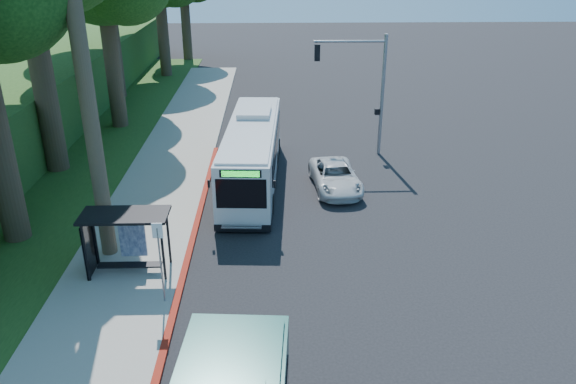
{
  "coord_description": "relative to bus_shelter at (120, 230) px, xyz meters",
  "views": [
    {
      "loc": [
        -1.57,
        -21.5,
        11.6
      ],
      "look_at": [
        -0.9,
        1.0,
        1.56
      ],
      "focal_mm": 35.0,
      "sensor_mm": 36.0,
      "label": 1
    }
  ],
  "objects": [
    {
      "name": "ground",
      "position": [
        7.26,
        2.86,
        -1.81
      ],
      "size": [
        140.0,
        140.0,
        0.0
      ],
      "primitive_type": "plane",
      "color": "black",
      "rests_on": "ground"
    },
    {
      "name": "sidewalk",
      "position": [
        -0.04,
        2.86,
        -1.75
      ],
      "size": [
        4.5,
        70.0,
        0.12
      ],
      "primitive_type": "cube",
      "color": "gray",
      "rests_on": "ground"
    },
    {
      "name": "red_curb",
      "position": [
        2.26,
        -1.14,
        -1.74
      ],
      "size": [
        0.25,
        30.0,
        0.13
      ],
      "primitive_type": "cube",
      "color": "maroon",
      "rests_on": "ground"
    },
    {
      "name": "grass_verge",
      "position": [
        -5.74,
        7.86,
        -1.78
      ],
      "size": [
        8.0,
        70.0,
        0.06
      ],
      "primitive_type": "cube",
      "color": "#234719",
      "rests_on": "ground"
    },
    {
      "name": "bus_shelter",
      "position": [
        0.0,
        0.0,
        0.0
      ],
      "size": [
        3.2,
        1.51,
        2.55
      ],
      "color": "black",
      "rests_on": "ground"
    },
    {
      "name": "stop_sign_pole",
      "position": [
        1.86,
        -2.14,
        0.28
      ],
      "size": [
        0.35,
        0.06,
        3.17
      ],
      "color": "gray",
      "rests_on": "ground"
    },
    {
      "name": "traffic_signal_pole",
      "position": [
        11.04,
        12.86,
        2.62
      ],
      "size": [
        4.1,
        0.3,
        7.0
      ],
      "color": "gray",
      "rests_on": "ground"
    },
    {
      "name": "white_bus",
      "position": [
        4.66,
        8.78,
        -0.12
      ],
      "size": [
        3.07,
        11.67,
        3.45
      ],
      "rotation": [
        0.0,
        0.0,
        -0.05
      ],
      "color": "silver",
      "rests_on": "ground"
    },
    {
      "name": "pickup",
      "position": [
        8.9,
        7.73,
        -1.14
      ],
      "size": [
        2.6,
        4.95,
        1.33
      ],
      "primitive_type": "imported",
      "rotation": [
        0.0,
        0.0,
        0.09
      ],
      "color": "silver",
      "rests_on": "ground"
    }
  ]
}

